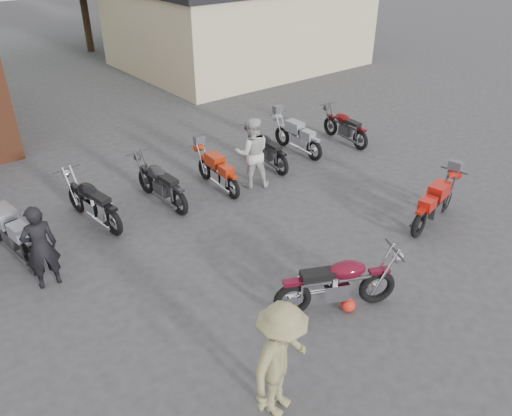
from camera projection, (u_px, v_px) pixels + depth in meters
ground at (359, 290)px, 9.28m from camera, size 90.00×90.00×0.00m
stucco_building at (238, 26)px, 23.15m from camera, size 10.00×8.00×3.50m
vintage_motorcycle at (339, 280)px, 8.54m from camera, size 2.24×1.58×1.24m
sportbike at (435, 201)px, 11.07m from camera, size 2.03×1.00×1.13m
helmet at (348, 305)px, 8.74m from camera, size 0.34×0.34×0.24m
person_dark at (40, 247)px, 9.01m from camera, size 0.64×0.45×1.68m
person_light at (252, 153)px, 12.50m from camera, size 1.12×1.05×1.83m
person_tan at (281, 361)px, 6.57m from camera, size 1.35×1.04×1.85m
row_bike_1 at (10, 228)px, 9.98m from camera, size 1.02×2.24×1.25m
row_bike_2 at (92, 199)px, 11.09m from camera, size 0.97×2.12×1.18m
row_bike_3 at (160, 181)px, 11.88m from camera, size 0.77×2.06×1.18m
row_bike_4 at (217, 169)px, 12.58m from camera, size 0.70×1.86×1.06m
row_bike_5 at (266, 147)px, 13.73m from camera, size 0.81×1.96×1.11m
row_bike_6 at (297, 135)px, 14.54m from camera, size 0.63×1.91×1.11m
row_bike_7 at (345, 125)px, 15.24m from camera, size 0.84×1.97×1.11m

